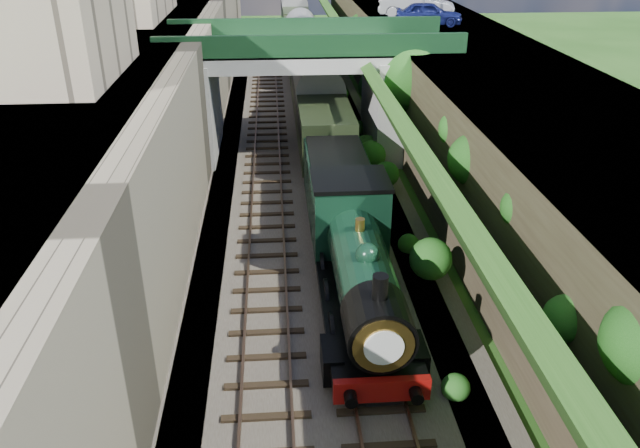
# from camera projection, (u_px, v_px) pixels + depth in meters

# --- Properties ---
(trackbed) EXTENTS (10.00, 90.00, 0.20)m
(trackbed) POSITION_uv_depth(u_px,v_px,m) (304.00, 175.00, 33.47)
(trackbed) COLOR #473F38
(trackbed) RESTS_ON ground
(retaining_wall) EXTENTS (1.00, 90.00, 7.00)m
(retaining_wall) POSITION_uv_depth(u_px,v_px,m) (195.00, 116.00, 31.58)
(retaining_wall) COLOR #756B56
(retaining_wall) RESTS_ON ground
(street_plateau_left) EXTENTS (6.00, 90.00, 7.00)m
(street_plateau_left) POSITION_uv_depth(u_px,v_px,m) (125.00, 118.00, 31.35)
(street_plateau_left) COLOR #262628
(street_plateau_left) RESTS_ON ground
(street_plateau_right) EXTENTS (8.00, 90.00, 6.25)m
(street_plateau_right) POSITION_uv_depth(u_px,v_px,m) (484.00, 117.00, 32.75)
(street_plateau_right) COLOR #262628
(street_plateau_right) RESTS_ON ground
(embankment_slope) EXTENTS (4.26, 90.00, 6.36)m
(embankment_slope) POSITION_uv_depth(u_px,v_px,m) (412.00, 142.00, 29.95)
(embankment_slope) COLOR #1E4714
(embankment_slope) RESTS_ON ground
(track_left) EXTENTS (2.50, 90.00, 0.20)m
(track_left) POSITION_uv_depth(u_px,v_px,m) (267.00, 174.00, 33.27)
(track_left) COLOR black
(track_left) RESTS_ON trackbed
(track_right) EXTENTS (2.50, 90.00, 0.20)m
(track_right) POSITION_uv_depth(u_px,v_px,m) (327.00, 172.00, 33.48)
(track_right) COLOR black
(track_right) RESTS_ON trackbed
(road_bridge) EXTENTS (16.00, 6.40, 7.25)m
(road_bridge) POSITION_uv_depth(u_px,v_px,m) (317.00, 83.00, 35.33)
(road_bridge) COLOR gray
(road_bridge) RESTS_ON ground
(building_near) EXTENTS (4.00, 8.00, 4.00)m
(building_near) POSITION_uv_depth(u_px,v_px,m) (59.00, 23.00, 23.51)
(building_near) COLOR gray
(building_near) RESTS_ON street_plateau_left
(tree) EXTENTS (3.60, 3.80, 6.60)m
(tree) POSITION_uv_depth(u_px,v_px,m) (412.00, 81.00, 33.46)
(tree) COLOR black
(tree) RESTS_ON ground
(car_blue) EXTENTS (4.51, 2.47, 1.45)m
(car_blue) POSITION_uv_depth(u_px,v_px,m) (429.00, 14.00, 39.90)
(car_blue) COLOR navy
(car_blue) RESTS_ON street_plateau_right
(car_silver) EXTENTS (5.40, 3.26, 1.68)m
(car_silver) POSITION_uv_depth(u_px,v_px,m) (417.00, 5.00, 42.78)
(car_silver) COLOR #B2B3B7
(car_silver) RESTS_ON street_plateau_right
(locomotive) EXTENTS (3.10, 10.22, 3.83)m
(locomotive) POSITION_uv_depth(u_px,v_px,m) (359.00, 269.00, 21.15)
(locomotive) COLOR black
(locomotive) RESTS_ON trackbed
(tender) EXTENTS (2.70, 6.00, 3.05)m
(tender) POSITION_uv_depth(u_px,v_px,m) (337.00, 190.00, 27.84)
(tender) COLOR black
(tender) RESTS_ON trackbed
(coach_front) EXTENTS (2.90, 18.00, 3.70)m
(coach_front) POSITION_uv_depth(u_px,v_px,m) (317.00, 104.00, 38.90)
(coach_front) COLOR black
(coach_front) RESTS_ON trackbed
(coach_middle) EXTENTS (2.90, 18.00, 3.70)m
(coach_middle) POSITION_uv_depth(u_px,v_px,m) (302.00, 47.00, 55.68)
(coach_middle) COLOR black
(coach_middle) RESTS_ON trackbed
(coach_rear) EXTENTS (2.90, 18.00, 3.70)m
(coach_rear) POSITION_uv_depth(u_px,v_px,m) (294.00, 16.00, 72.46)
(coach_rear) COLOR black
(coach_rear) RESTS_ON trackbed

